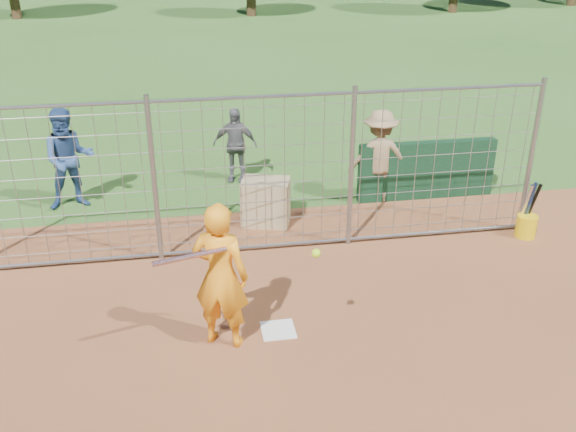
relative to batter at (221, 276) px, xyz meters
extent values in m
plane|color=#2D591E|center=(0.71, 0.31, -0.95)|extent=(100.00, 100.00, 0.00)
cube|color=silver|center=(0.71, 0.11, -0.94)|extent=(0.43, 0.43, 0.02)
cube|color=#11381E|center=(4.11, 3.91, -0.40)|extent=(2.60, 0.20, 1.10)
imported|color=orange|center=(0.00, 0.00, 0.00)|extent=(0.82, 0.70, 1.90)
imported|color=navy|center=(-2.36, 4.58, -0.02)|extent=(1.01, 0.85, 1.85)
imported|color=#56555A|center=(0.68, 5.37, -0.20)|extent=(0.94, 0.57, 1.50)
imported|color=#8D724C|center=(3.19, 3.95, -0.09)|extent=(1.18, 0.75, 1.73)
cube|color=tan|center=(1.00, 3.30, -0.55)|extent=(0.92, 0.75, 0.80)
cylinder|color=silver|center=(-0.34, -0.27, 0.45)|extent=(0.85, 0.29, 0.06)
sphere|color=#BCF81A|center=(1.07, -0.41, 0.44)|extent=(0.10, 0.10, 0.10)
cylinder|color=#E3B90B|center=(5.18, 2.06, -0.76)|extent=(0.34, 0.34, 0.38)
cylinder|color=silver|center=(5.13, 2.11, -0.40)|extent=(0.07, 0.31, 0.83)
cylinder|color=navy|center=(5.20, 2.11, -0.40)|extent=(0.08, 0.20, 0.85)
cylinder|color=black|center=(5.25, 2.11, -0.40)|extent=(0.09, 0.30, 0.83)
cylinder|color=gray|center=(-0.79, 2.31, 0.35)|extent=(0.08, 0.08, 2.60)
cylinder|color=gray|center=(2.21, 2.31, 0.35)|extent=(0.08, 0.08, 2.60)
cylinder|color=gray|center=(5.21, 2.31, 0.35)|extent=(0.08, 0.08, 2.60)
cylinder|color=gray|center=(0.71, 2.31, 1.55)|extent=(9.00, 0.05, 0.05)
cylinder|color=gray|center=(0.71, 2.31, -0.87)|extent=(9.00, 0.05, 0.05)
cube|color=gray|center=(0.71, 2.31, 0.30)|extent=(9.00, 0.02, 2.50)
camera|label=1|loc=(-0.32, -6.67, 3.92)|focal=40.00mm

